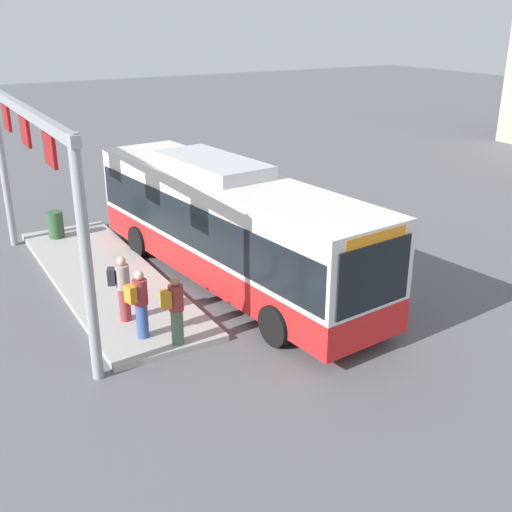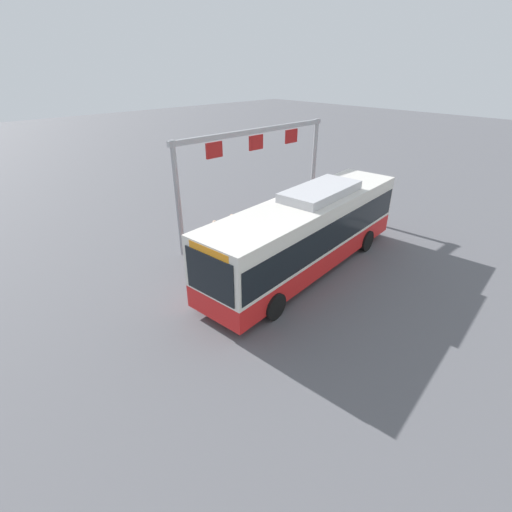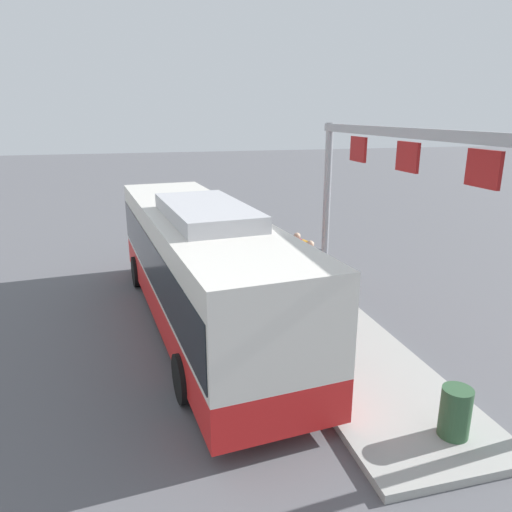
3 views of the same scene
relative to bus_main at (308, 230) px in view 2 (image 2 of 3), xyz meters
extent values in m
plane|color=#56565B|center=(0.01, 0.00, -1.81)|extent=(120.00, 120.00, 0.00)
cube|color=#9E9E99|center=(-1.83, -3.07, -1.73)|extent=(10.00, 2.80, 0.16)
cube|color=red|center=(0.01, 0.00, -1.04)|extent=(11.25, 3.64, 0.85)
cube|color=silver|center=(0.01, 0.00, 0.34)|extent=(11.25, 3.64, 1.90)
cube|color=black|center=(0.01, 0.00, 0.14)|extent=(11.04, 3.66, 1.20)
cube|color=black|center=(5.52, 0.58, 0.24)|extent=(0.26, 2.12, 1.50)
cube|color=#B7B7BC|center=(-0.82, -0.09, 1.47)|extent=(4.03, 2.14, 0.36)
cube|color=orange|center=(5.45, 0.57, 1.09)|extent=(0.30, 1.75, 0.28)
cylinder|color=black|center=(3.59, 1.58, -1.31)|extent=(1.03, 0.40, 1.00)
cylinder|color=black|center=(3.84, -0.80, -1.31)|extent=(1.03, 0.40, 1.00)
cylinder|color=black|center=(-3.43, 0.85, -1.31)|extent=(1.03, 0.40, 1.00)
cylinder|color=black|center=(-3.18, -1.54, -1.31)|extent=(1.03, 0.40, 1.00)
cylinder|color=#334C8C|center=(2.21, -3.44, -1.23)|extent=(0.34, 0.34, 0.85)
cylinder|color=maroon|center=(2.21, -3.44, -0.50)|extent=(0.41, 0.41, 0.60)
sphere|color=tan|center=(2.21, -3.44, -0.09)|extent=(0.22, 0.22, 0.22)
cube|color=#BF7F1E|center=(2.27, -3.70, -0.47)|extent=(0.32, 0.24, 0.40)
cylinder|color=maroon|center=(1.17, -3.51, -1.23)|extent=(0.37, 0.37, 0.85)
cylinder|color=gray|center=(1.17, -3.51, -0.50)|extent=(0.44, 0.44, 0.60)
sphere|color=tan|center=(1.17, -3.51, -0.09)|extent=(0.22, 0.22, 0.22)
cube|color=#26262D|center=(1.07, -3.75, -0.47)|extent=(0.33, 0.27, 0.40)
cylinder|color=#476B4C|center=(2.90, -2.86, -1.23)|extent=(0.30, 0.30, 0.85)
cylinder|color=maroon|center=(2.90, -2.86, -0.50)|extent=(0.37, 0.37, 0.60)
sphere|color=#9E755B|center=(2.90, -2.86, -0.09)|extent=(0.22, 0.22, 0.22)
cube|color=#BF7F1E|center=(2.92, -3.12, -0.47)|extent=(0.29, 0.20, 0.40)
cylinder|color=gray|center=(-6.31, -4.81, 0.79)|extent=(0.24, 0.24, 5.20)
cylinder|color=gray|center=(3.13, -4.81, 0.79)|extent=(0.24, 0.24, 5.20)
cube|color=gray|center=(-1.59, -4.81, 3.24)|extent=(9.84, 0.20, 0.24)
cube|color=maroon|center=(-4.18, -4.81, 2.69)|extent=(0.90, 0.08, 0.70)
cube|color=maroon|center=(-1.59, -4.81, 2.69)|extent=(0.90, 0.08, 0.70)
cube|color=maroon|center=(1.01, -4.81, 2.69)|extent=(0.90, 0.08, 0.70)
cylinder|color=#2D5133|center=(-5.88, -3.49, -1.20)|extent=(0.52, 0.52, 0.90)
camera|label=1|loc=(14.63, -7.63, 5.40)|focal=43.48mm
camera|label=2|loc=(11.38, 8.93, 6.21)|focal=26.22mm
camera|label=3|loc=(-11.85, 1.57, 3.69)|focal=33.65mm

